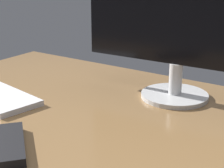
{
  "coord_description": "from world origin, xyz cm",
  "views": [
    {
      "loc": [
        53.94,
        -76.33,
        42.32
      ],
      "look_at": [
        -2.8,
        7.96,
        8.0
      ],
      "focal_mm": 58.77,
      "sensor_mm": 36.0,
      "label": 1
    }
  ],
  "objects": [
    {
      "name": "monitor",
      "position": [
        10.65,
        22.67,
        27.55
      ],
      "size": [
        60.36,
        20.68,
        46.94
      ],
      "rotation": [
        0.0,
        0.0,
        0.04
      ],
      "color": "silver",
      "rests_on": "desk"
    },
    {
      "name": "tv_remote",
      "position": [
        -6.08,
        -27.67,
        3.06
      ],
      "size": [
        17.77,
        16.35,
        2.12
      ],
      "primitive_type": "cube",
      "rotation": [
        0.0,
        0.0,
        -0.71
      ],
      "color": "black",
      "rests_on": "desk"
    },
    {
      "name": "desk",
      "position": [
        0.0,
        0.0,
        1.0
      ],
      "size": [
        140.0,
        84.0,
        2.0
      ],
      "primitive_type": "cube",
      "color": "olive",
      "rests_on": "ground"
    }
  ]
}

